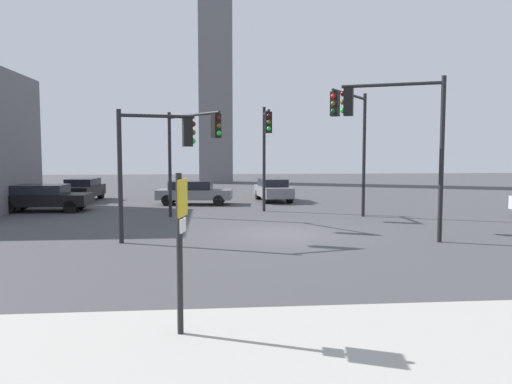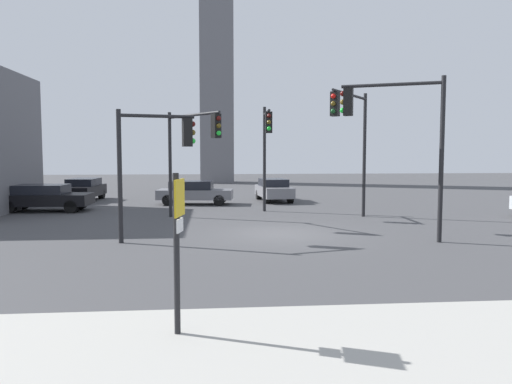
% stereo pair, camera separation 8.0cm
% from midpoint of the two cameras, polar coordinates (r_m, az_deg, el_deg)
% --- Properties ---
extents(ground_plane, '(103.13, 103.13, 0.00)m').
position_cam_midpoint_polar(ground_plane, '(19.19, 2.97, -4.79)').
color(ground_plane, '#424244').
extents(sidewalk_corner, '(33.05, 3.90, 0.15)m').
position_cam_midpoint_polar(sidewalk_corner, '(8.43, 14.25, -16.80)').
color(sidewalk_corner, '#A8A59E').
rests_on(sidewalk_corner, ground_plane).
extents(direction_sign, '(0.18, 0.56, 2.64)m').
position_cam_midpoint_polar(direction_sign, '(8.21, -8.67, -5.21)').
color(direction_sign, black).
rests_on(direction_sign, ground_plane).
extents(traffic_light_0, '(2.57, 3.55, 5.90)m').
position_cam_midpoint_polar(traffic_light_0, '(22.88, 10.97, 7.27)').
color(traffic_light_0, black).
rests_on(traffic_light_0, ground_plane).
extents(traffic_light_1, '(0.33, 2.77, 5.46)m').
position_cam_midpoint_polar(traffic_light_1, '(25.06, 1.29, 6.06)').
color(traffic_light_1, black).
rests_on(traffic_light_1, ground_plane).
extents(traffic_light_2, '(2.64, 0.89, 4.57)m').
position_cam_midpoint_polar(traffic_light_2, '(17.76, -11.20, 4.91)').
color(traffic_light_2, black).
rests_on(traffic_light_2, ground_plane).
extents(traffic_light_3, '(2.48, 3.76, 5.01)m').
position_cam_midpoint_polar(traffic_light_3, '(22.48, -7.25, 5.82)').
color(traffic_light_3, black).
rests_on(traffic_light_3, ground_plane).
extents(traffic_light_4, '(3.29, 1.62, 5.71)m').
position_cam_midpoint_polar(traffic_light_4, '(18.36, 15.78, 7.38)').
color(traffic_light_4, black).
rests_on(traffic_light_4, ground_plane).
extents(car_0, '(4.62, 2.21, 1.41)m').
position_cam_midpoint_polar(car_0, '(28.56, -22.89, -0.54)').
color(car_0, black).
rests_on(car_0, ground_plane).
extents(car_1, '(2.11, 4.20, 1.42)m').
position_cam_midpoint_polar(car_1, '(31.69, 2.12, 0.29)').
color(car_1, slate).
rests_on(car_1, ground_plane).
extents(car_2, '(2.12, 4.38, 1.43)m').
position_cam_midpoint_polar(car_2, '(33.79, -19.05, 0.32)').
color(car_2, black).
rests_on(car_2, ground_plane).
extents(car_4, '(4.58, 2.26, 1.40)m').
position_cam_midpoint_polar(car_4, '(29.98, -7.00, 0.00)').
color(car_4, slate).
rests_on(car_4, ground_plane).
extents(skyline_tower, '(3.33, 3.33, 26.06)m').
position_cam_midpoint_polar(skyline_tower, '(52.17, -4.51, 15.53)').
color(skyline_tower, slate).
rests_on(skyline_tower, ground_plane).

